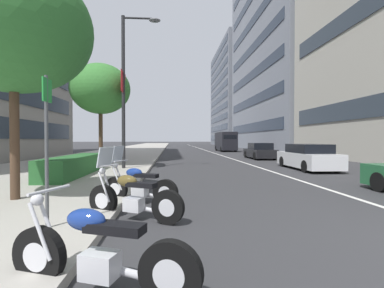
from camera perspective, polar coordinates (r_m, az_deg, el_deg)
The scene contains 15 objects.
sidewalk_right_plaza at distance 33.39m, azimuth -14.36°, elevation -1.79°, with size 160.00×9.31×0.15m, color #A39E93.
lane_centre_stripe at distance 38.23m, azimuth 3.47°, elevation -1.52°, with size 110.00×0.16×0.01m, color silver.
motorcycle_by_sign_pole at distance 3.29m, azimuth -19.12°, elevation -21.15°, with size 0.94×2.17×1.11m.
motorcycle_far_end_row at distance 5.84m, azimuth -12.46°, elevation -11.02°, with size 1.12×2.07×1.50m.
motorcycle_under_tarp at distance 7.25m, azimuth -11.16°, elevation -8.69°, with size 1.00×1.99×1.49m.
car_following_behind at distance 16.36m, azimuth 23.16°, elevation -2.58°, with size 4.61×1.95×1.40m.
car_far_down_avenue at distance 24.00m, azimuth 14.07°, elevation -1.53°, with size 4.39×1.90×1.36m.
delivery_van_ahead at distance 38.64m, azimuth 7.05°, elevation 0.61°, with size 6.00×2.19×2.67m.
parking_sign_by_curb at distance 5.22m, azimuth -28.26°, elevation 1.37°, with size 0.32×0.06×2.60m.
street_lamp_with_banners at distance 15.00m, azimuth -13.19°, elevation 13.47°, with size 1.26×2.03×7.97m.
clipped_hedge_bed at distance 12.70m, azimuth -23.39°, elevation -4.13°, with size 5.43×1.10×0.80m, color #28602D.
street_tree_mid_sidewalk at distance 8.61m, azimuth -33.45°, elevation 19.72°, with size 3.81×3.81×5.93m.
street_tree_by_lamp_post at distance 16.31m, azimuth -18.70°, elevation 10.87°, with size 3.29×3.29×5.74m.
office_tower_mid_left at distance 54.96m, azimuth 23.26°, elevation 23.76°, with size 29.48×19.72×46.05m.
office_tower_far_left_down_avenue at distance 81.94m, azimuth 11.15°, elevation 9.68°, with size 29.68×16.21×28.22m.
Camera 1 is at (-2.84, 5.16, 1.66)m, focal length 25.34 mm.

